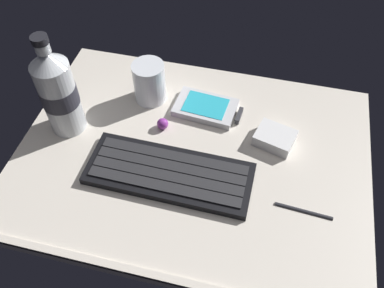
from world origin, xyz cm
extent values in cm
cube|color=beige|center=(0.00, 0.00, -1.00)|extent=(64.00, 48.00, 2.00)
cube|color=beige|center=(0.00, -23.40, 0.40)|extent=(64.00, 1.20, 0.80)
cube|color=black|center=(-2.74, -5.59, 0.70)|extent=(29.17, 11.46, 1.40)
cube|color=#28282B|center=(-2.68, -2.29, 1.55)|extent=(26.71, 2.43, 0.30)
cube|color=#28282B|center=(-2.72, -4.49, 1.55)|extent=(26.71, 2.43, 0.30)
cube|color=#28282B|center=(-2.75, -6.69, 1.55)|extent=(26.71, 2.43, 0.30)
cube|color=#28282B|center=(-2.79, -8.89, 1.55)|extent=(26.71, 2.43, 0.30)
cube|color=silver|center=(0.50, 11.50, 0.70)|extent=(12.64, 8.66, 1.40)
cube|color=#2DB7D1|center=(0.50, 11.50, 1.45)|extent=(8.91, 6.67, 0.10)
cube|color=#333338|center=(6.87, 10.92, 0.70)|extent=(1.14, 3.86, 1.12)
cylinder|color=silver|center=(-11.67, 12.33, 4.25)|extent=(6.40, 6.40, 8.50)
cylinder|color=red|center=(-11.67, 12.33, 3.26)|extent=(5.50, 5.50, 6.12)
cylinder|color=silver|center=(-24.79, 1.31, 7.50)|extent=(6.60, 6.60, 15.00)
cone|color=silver|center=(-24.79, 1.31, 16.40)|extent=(6.60, 6.60, 2.80)
cylinder|color=silver|center=(-24.79, 1.31, 18.70)|extent=(2.51, 2.51, 1.80)
cylinder|color=black|center=(-24.79, 1.31, 20.20)|extent=(2.77, 2.77, 1.20)
cylinder|color=#2D2D38|center=(-24.79, 1.31, 8.25)|extent=(6.73, 6.73, 3.80)
cube|color=white|center=(14.29, 6.41, 1.20)|extent=(8.22, 7.23, 2.40)
sphere|color=purple|center=(-7.00, 5.00, 1.10)|extent=(2.20, 2.20, 2.20)
cylinder|color=#26262B|center=(20.73, -7.23, 0.35)|extent=(9.53, 1.35, 0.70)
camera|label=1|loc=(10.55, -43.77, 59.18)|focal=37.89mm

